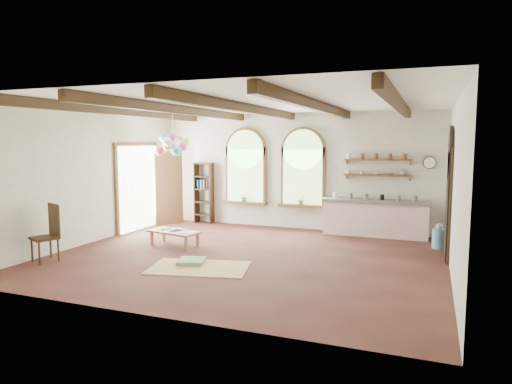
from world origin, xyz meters
The scene contains 27 objects.
floor centered at (0.00, 0.00, 0.00)m, with size 8.00×8.00×0.00m, color #512D21.
ceiling_beams centered at (0.00, 0.00, 3.10)m, with size 6.20×6.80×0.18m, color #321F10, non-canonical shape.
window_left centered at (-1.40, 3.43, 1.63)m, with size 1.30×0.28×2.20m.
window_right centered at (0.30, 3.43, 1.63)m, with size 1.30×0.28×2.20m.
left_doorway centered at (-3.95, 1.80, 1.15)m, with size 0.10×1.90×2.50m, color brown.
right_doorway centered at (3.95, 1.50, 1.10)m, with size 0.10×1.30×2.40m, color black.
kitchen_counter centered at (2.30, 3.20, 0.48)m, with size 2.68×0.62×0.94m.
wall_shelf_lower centered at (2.30, 3.38, 1.55)m, with size 1.70×0.24×0.04m, color brown.
wall_shelf_upper centered at (2.30, 3.38, 1.95)m, with size 1.70×0.24×0.04m, color brown.
wall_clock centered at (3.55, 3.45, 1.90)m, with size 0.32×0.32×0.04m, color black.
bookshelf centered at (-2.70, 3.32, 0.90)m, with size 0.53×0.32×1.80m.
coffee_table centered at (-1.94, 0.36, 0.31)m, with size 1.33×0.82×0.35m.
side_chair centered at (-3.64, -1.77, 0.34)m, with size 0.60×0.60×1.16m.
floor_mat centered at (-0.51, -1.11, 0.01)m, with size 1.88×1.16×0.02m, color tan.
floor_cushion centered at (-0.80, -0.88, 0.04)m, with size 0.51×0.51×0.09m, color #6F9466.
water_jug_a centered at (3.10, 3.20, 0.27)m, with size 0.33×0.33×0.63m.
water_jug_b centered at (3.82, 2.30, 0.25)m, with size 0.30×0.30×0.58m.
balloon_cluster centered at (-2.86, 1.88, 2.34)m, with size 0.78×0.82×1.15m.
table_book centered at (-2.29, 0.43, 0.36)m, with size 0.18×0.26×0.02m, color olive.
tablet centered at (-1.90, 0.38, 0.36)m, with size 0.19×0.27×0.01m, color black.
potted_plant_left centered at (-1.40, 3.32, 0.85)m, with size 0.27×0.23×0.30m, color #598C4C.
potted_plant_right centered at (0.30, 3.32, 0.85)m, with size 0.27×0.23×0.30m, color #598C4C.
shelf_cup_a centered at (1.55, 3.38, 1.62)m, with size 0.12×0.10×0.10m, color white.
shelf_cup_b centered at (1.90, 3.38, 1.62)m, with size 0.10×0.10×0.09m, color beige.
shelf_bowl_a centered at (2.25, 3.38, 1.60)m, with size 0.22×0.22×0.05m, color beige.
shelf_bowl_b centered at (2.60, 3.38, 1.60)m, with size 0.20×0.20×0.06m, color #8C664C.
shelf_vase centered at (2.95, 3.38, 1.67)m, with size 0.18×0.18×0.19m, color slate.
Camera 1 is at (3.60, -8.70, 2.43)m, focal length 32.00 mm.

